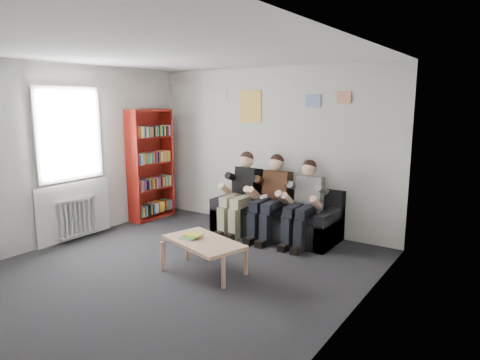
# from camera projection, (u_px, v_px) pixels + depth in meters

# --- Properties ---
(room_shell) EXTENTS (5.00, 5.00, 5.00)m
(room_shell) POSITION_uv_depth(u_px,v_px,m) (168.00, 168.00, 5.17)
(room_shell) COLOR black
(room_shell) RESTS_ON ground
(sofa) EXTENTS (2.02, 0.83, 0.78)m
(sofa) POSITION_uv_depth(u_px,v_px,m) (276.00, 218.00, 6.91)
(sofa) COLOR black
(sofa) RESTS_ON ground
(bookshelf) EXTENTS (0.30, 0.90, 2.00)m
(bookshelf) POSITION_uv_depth(u_px,v_px,m) (151.00, 165.00, 7.78)
(bookshelf) COLOR maroon
(bookshelf) RESTS_ON ground
(coffee_table) EXTENTS (1.06, 0.58, 0.43)m
(coffee_table) POSITION_uv_depth(u_px,v_px,m) (204.00, 244.00, 5.36)
(coffee_table) COLOR tan
(coffee_table) RESTS_ON ground
(game_cases) EXTENTS (0.25, 0.22, 0.05)m
(game_cases) POSITION_uv_depth(u_px,v_px,m) (191.00, 236.00, 5.44)
(game_cases) COLOR silver
(game_cases) RESTS_ON coffee_table
(person_left) EXTENTS (0.42, 0.91, 1.33)m
(person_left) POSITION_uv_depth(u_px,v_px,m) (241.00, 194.00, 6.99)
(person_left) COLOR black
(person_left) RESTS_ON sofa
(person_middle) EXTENTS (0.42, 0.91, 1.32)m
(person_middle) POSITION_uv_depth(u_px,v_px,m) (271.00, 198.00, 6.68)
(person_middle) COLOR #492718
(person_middle) RESTS_ON sofa
(person_right) EXTENTS (0.40, 0.86, 1.28)m
(person_right) POSITION_uv_depth(u_px,v_px,m) (303.00, 204.00, 6.38)
(person_right) COLOR silver
(person_right) RESTS_ON sofa
(radiator) EXTENTS (0.10, 0.64, 0.60)m
(radiator) POSITION_uv_depth(u_px,v_px,m) (78.00, 217.00, 6.69)
(radiator) COLOR silver
(radiator) RESTS_ON ground
(window) EXTENTS (0.05, 1.30, 2.36)m
(window) POSITION_uv_depth(u_px,v_px,m) (72.00, 174.00, 6.61)
(window) COLOR white
(window) RESTS_ON room_shell
(poster_large) EXTENTS (0.42, 0.01, 0.55)m
(poster_large) POSITION_uv_depth(u_px,v_px,m) (251.00, 107.00, 7.29)
(poster_large) COLOR #E9E652
(poster_large) RESTS_ON room_shell
(poster_blue) EXTENTS (0.25, 0.01, 0.20)m
(poster_blue) POSITION_uv_depth(u_px,v_px,m) (313.00, 101.00, 6.64)
(poster_blue) COLOR #3F69D8
(poster_blue) RESTS_ON room_shell
(poster_pink) EXTENTS (0.22, 0.01, 0.18)m
(poster_pink) POSITION_uv_depth(u_px,v_px,m) (344.00, 97.00, 6.36)
(poster_pink) COLOR #C53D86
(poster_pink) RESTS_ON room_shell
(poster_sign) EXTENTS (0.20, 0.01, 0.14)m
(poster_sign) POSITION_uv_depth(u_px,v_px,m) (222.00, 95.00, 7.58)
(poster_sign) COLOR silver
(poster_sign) RESTS_ON room_shell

